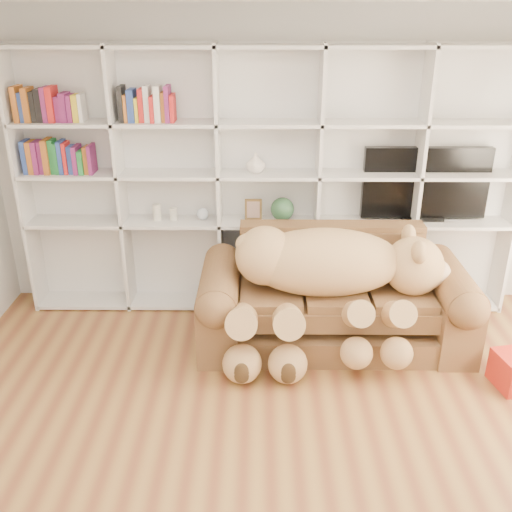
{
  "coord_description": "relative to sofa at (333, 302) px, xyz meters",
  "views": [
    {
      "loc": [
        -0.07,
        -2.61,
        2.68
      ],
      "look_at": [
        -0.11,
        1.63,
        0.8
      ],
      "focal_mm": 40.0,
      "sensor_mm": 36.0,
      "label": 1
    }
  ],
  "objects": [
    {
      "name": "bookshelf",
      "position": [
        -0.79,
        0.7,
        0.95
      ],
      "size": [
        4.43,
        0.35,
        2.4
      ],
      "color": "silver",
      "rests_on": "floor"
    },
    {
      "name": "wall_back",
      "position": [
        -0.55,
        0.83,
        0.99
      ],
      "size": [
        5.0,
        0.02,
        2.7
      ],
      "primitive_type": "cube",
      "color": "silver",
      "rests_on": "floor"
    },
    {
      "name": "throw_pillow",
      "position": [
        -0.47,
        0.16,
        0.32
      ],
      "size": [
        0.43,
        0.3,
        0.41
      ],
      "primitive_type": "cube",
      "rotation": [
        -0.24,
        0.0,
        0.21
      ],
      "color": "#5E1210",
      "rests_on": "sofa"
    },
    {
      "name": "figurine_short",
      "position": [
        -1.42,
        0.64,
        0.57
      ],
      "size": [
        0.08,
        0.08,
        0.12
      ],
      "primitive_type": "cylinder",
      "rotation": [
        0.0,
        0.0,
        -0.28
      ],
      "color": "silver",
      "rests_on": "bookshelf"
    },
    {
      "name": "sofa",
      "position": [
        0.0,
        0.0,
        0.0
      ],
      "size": [
        2.25,
        0.97,
        0.94
      ],
      "color": "brown",
      "rests_on": "floor"
    },
    {
      "name": "snow_globe",
      "position": [
        -1.15,
        0.64,
        0.57
      ],
      "size": [
        0.11,
        0.11,
        0.11
      ],
      "primitive_type": "sphere",
      "color": "silver",
      "rests_on": "bookshelf"
    },
    {
      "name": "picture_frame",
      "position": [
        -0.69,
        0.64,
        0.61
      ],
      "size": [
        0.15,
        0.03,
        0.19
      ],
      "primitive_type": "cube",
      "rotation": [
        0.0,
        0.0,
        -0.0
      ],
      "color": "brown",
      "rests_on": "bookshelf"
    },
    {
      "name": "floor",
      "position": [
        -0.55,
        -1.67,
        -0.36
      ],
      "size": [
        5.0,
        5.0,
        0.0
      ],
      "primitive_type": "plane",
      "color": "brown",
      "rests_on": "ground"
    },
    {
      "name": "teddy_bear",
      "position": [
        -0.09,
        -0.19,
        0.32
      ],
      "size": [
        1.85,
        0.97,
        1.07
      ],
      "rotation": [
        0.0,
        0.0,
        0.05
      ],
      "color": "tan",
      "rests_on": "sofa"
    },
    {
      "name": "shelf_vase",
      "position": [
        -0.66,
        0.64,
        1.05
      ],
      "size": [
        0.21,
        0.21,
        0.17
      ],
      "primitive_type": "imported",
      "rotation": [
        0.0,
        0.0,
        -0.33
      ],
      "color": "silver",
      "rests_on": "bookshelf"
    },
    {
      "name": "tv",
      "position": [
        0.86,
        0.69,
        0.84
      ],
      "size": [
        1.13,
        0.18,
        0.67
      ],
      "color": "black",
      "rests_on": "bookshelf"
    },
    {
      "name": "green_vase",
      "position": [
        -0.42,
        0.64,
        0.62
      ],
      "size": [
        0.21,
        0.21,
        0.21
      ],
      "primitive_type": "sphere",
      "color": "#2E5A37",
      "rests_on": "bookshelf"
    },
    {
      "name": "figurine_tall",
      "position": [
        -1.57,
        0.64,
        0.58
      ],
      "size": [
        0.08,
        0.08,
        0.15
      ],
      "primitive_type": "cylinder",
      "rotation": [
        0.0,
        0.0,
        -0.02
      ],
      "color": "silver",
      "rests_on": "bookshelf"
    }
  ]
}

